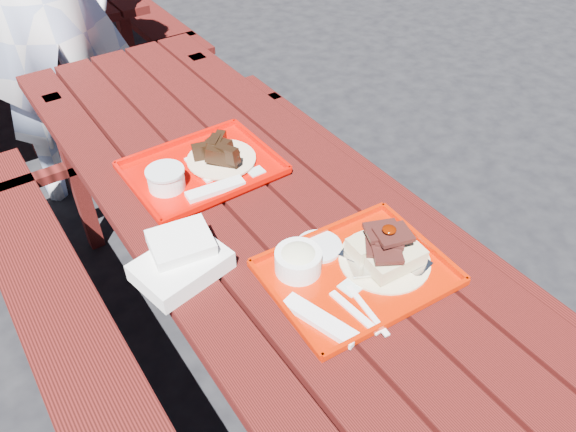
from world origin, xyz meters
The scene contains 5 objects.
ground centered at (0.00, 0.00, 0.00)m, with size 60.00×60.00×0.00m, color black.
picnic_table_near centered at (0.00, 0.00, 0.56)m, with size 1.41×2.40×0.75m.
near_tray centered at (0.06, -0.35, 0.78)m, with size 0.45×0.37×0.14m.
far_tray centered at (-0.06, 0.23, 0.77)m, with size 0.44×0.35×0.07m.
white_cloth centered at (-0.29, -0.11, 0.79)m, with size 0.25×0.20×0.09m.
Camera 1 is at (-0.62, -1.06, 1.78)m, focal length 35.00 mm.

